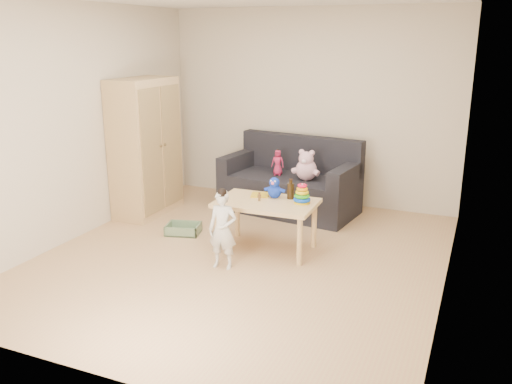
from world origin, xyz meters
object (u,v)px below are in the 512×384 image
at_px(sofa, 289,193).
at_px(play_table, 266,226).
at_px(toddler, 223,231).
at_px(wardrobe, 146,147).

height_order(sofa, play_table, play_table).
xyz_separation_m(play_table, toddler, (-0.22, -0.60, 0.11)).
relative_size(wardrobe, toddler, 2.23).
bearing_deg(wardrobe, toddler, -35.45).
xyz_separation_m(sofa, toddler, (0.01, -1.96, 0.15)).
distance_m(wardrobe, play_table, 2.08).
bearing_deg(sofa, wardrobe, -148.02).
height_order(wardrobe, toddler, wardrobe).
bearing_deg(toddler, play_table, 64.48).
bearing_deg(sofa, toddler, -82.30).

